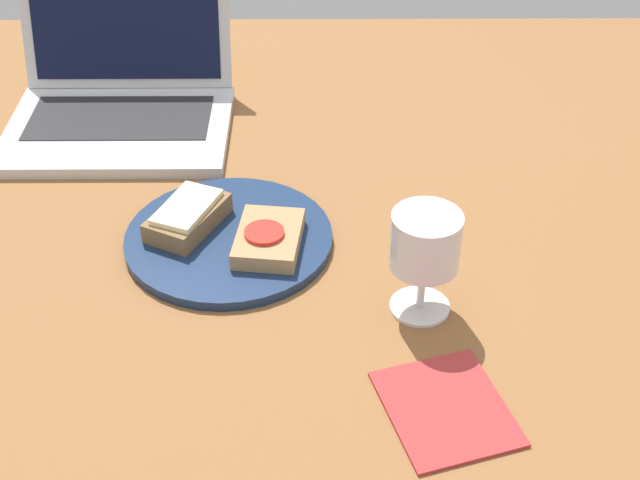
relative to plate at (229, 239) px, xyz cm
name	(u,v)px	position (x,y,z in cm)	size (l,w,h in cm)	color
wooden_table	(293,263)	(7.88, -2.18, -2.14)	(140.00, 140.00, 3.00)	brown
plate	(229,239)	(0.00, 0.00, 0.00)	(25.40, 25.40, 1.27)	navy
sandwich_with_tomato	(269,236)	(5.00, -1.84, 1.76)	(8.67, 11.35, 2.58)	#A88456
sandwich_with_cheese	(188,216)	(-5.03, 1.78, 2.20)	(10.46, 12.48, 3.28)	brown
wine_glass	(425,246)	(22.24, -12.14, 8.12)	(7.60, 7.60, 12.60)	white
laptop	(121,96)	(-18.06, 30.67, 3.32)	(32.17, 29.47, 20.50)	silver
napkin	(446,408)	(23.38, -27.28, -0.44)	(11.49, 13.46, 0.40)	#B23333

